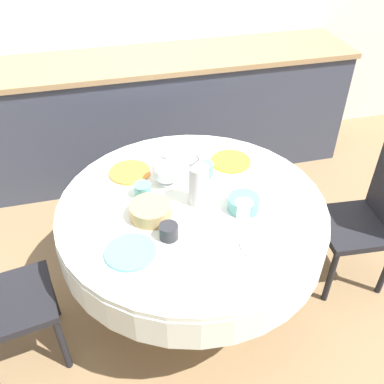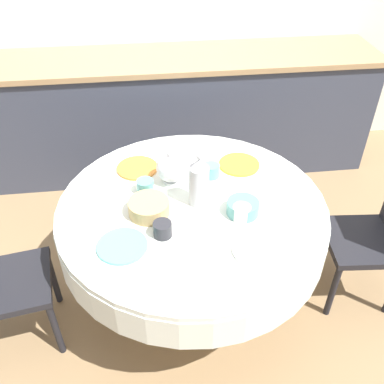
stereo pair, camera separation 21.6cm
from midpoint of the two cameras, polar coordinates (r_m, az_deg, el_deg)
ground_plane at (r=2.73m, az=2.33°, el=-13.39°), size 12.00×12.00×0.00m
kitchen_counter at (r=3.55m, az=-1.12°, el=10.38°), size 3.24×0.64×0.96m
dining_table at (r=2.29m, az=2.70°, el=-4.05°), size 1.41×1.41×0.72m
chair_left at (r=2.64m, az=26.08°, el=-4.44°), size 0.43×0.43×0.95m
plate_near_left at (r=1.99m, az=-6.22°, el=-7.31°), size 0.24×0.24×0.01m
cup_near_left at (r=2.01m, az=-0.89°, el=-5.13°), size 0.09×0.09×0.08m
plate_near_right at (r=2.00m, az=11.82°, el=-7.64°), size 0.24×0.24×0.01m
cup_near_right at (r=2.13m, az=9.53°, el=-2.87°), size 0.09×0.09×0.08m
plate_far_left at (r=2.46m, az=-4.83°, el=3.12°), size 0.24×0.24×0.01m
cup_far_left at (r=2.27m, az=-3.55°, el=0.64°), size 0.09×0.09×0.08m
plate_far_right at (r=2.51m, az=8.77°, el=3.56°), size 0.24×0.24×0.01m
cup_far_right at (r=2.39m, az=5.20°, el=2.75°), size 0.09×0.09×0.08m
coffee_carafe at (r=2.14m, az=3.81°, el=1.24°), size 0.10×0.10×0.30m
teapot at (r=2.31m, az=-0.16°, el=3.11°), size 0.22×0.16×0.20m
bread_basket at (r=2.13m, az=-2.89°, el=-2.19°), size 0.21×0.21×0.07m
fruit_bowl at (r=2.16m, az=9.65°, el=-2.18°), size 0.16×0.16×0.07m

